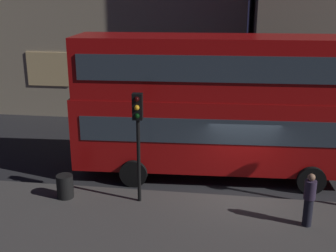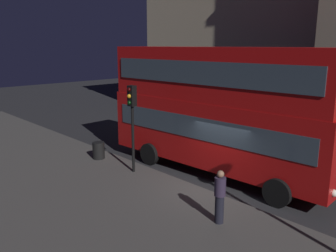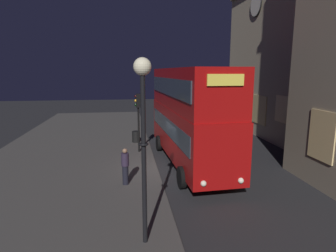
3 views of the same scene
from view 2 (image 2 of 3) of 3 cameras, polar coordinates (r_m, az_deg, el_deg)
name	(u,v)px [view 2 (image 2 of 3)]	position (r m, az deg, el deg)	size (l,w,h in m)	color
ground_plane	(215,189)	(13.99, 7.65, -10.09)	(80.00, 80.00, 0.00)	#232326
sidewalk_slab	(93,240)	(10.71, -11.99, -17.63)	(44.00, 9.98, 0.12)	#423F3D
building_with_clock	(250,18)	(26.74, 13.12, 16.59)	(14.12, 7.43, 14.52)	tan
double_decker_bus	(217,105)	(14.93, 7.98, 3.41)	(10.57, 3.14, 5.38)	#9E0C0C
traffic_light_near_kerb	(132,111)	(14.67, -5.85, 2.51)	(0.33, 0.37, 3.72)	black
pedestrian	(220,196)	(10.99, 8.38, -11.17)	(0.35, 0.35, 1.69)	black
litter_bin	(99,150)	(17.22, -11.17, -3.89)	(0.57, 0.57, 0.81)	black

